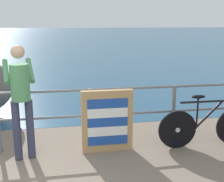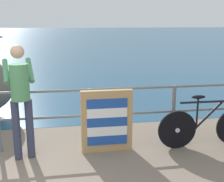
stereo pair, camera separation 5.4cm
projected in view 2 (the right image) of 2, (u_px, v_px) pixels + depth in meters
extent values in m
cube|color=#756656|center=(50.00, 50.00, 22.26)|extent=(120.00, 120.00, 0.10)
cube|color=navy|center=(57.00, 34.00, 48.95)|extent=(120.00, 90.00, 0.01)
cylinder|color=slate|center=(90.00, 118.00, 4.94)|extent=(0.07, 0.07, 1.02)
cylinder|color=slate|center=(173.00, 113.00, 5.17)|extent=(0.07, 0.07, 1.02)
cylinder|color=black|center=(177.00, 130.00, 4.87)|extent=(0.66, 0.04, 0.66)
cylinder|color=#B7BCC6|center=(177.00, 130.00, 4.87)|extent=(0.08, 0.06, 0.08)
cylinder|color=black|center=(208.00, 102.00, 4.84)|extent=(0.99, 0.05, 0.04)
cylinder|color=black|center=(209.00, 115.00, 4.90)|extent=(0.50, 0.05, 0.50)
cylinder|color=black|center=(197.00, 114.00, 4.86)|extent=(0.03, 0.03, 0.53)
ellipsoid|color=black|center=(198.00, 97.00, 4.79)|extent=(0.24, 0.10, 0.06)
cylinder|color=#333851|center=(17.00, 130.00, 4.46)|extent=(0.12, 0.12, 0.95)
ellipsoid|color=#513319|center=(18.00, 155.00, 4.61)|extent=(0.15, 0.27, 0.08)
cylinder|color=#333851|center=(30.00, 129.00, 4.53)|extent=(0.12, 0.12, 0.95)
ellipsoid|color=#513319|center=(31.00, 153.00, 4.68)|extent=(0.15, 0.27, 0.08)
cylinder|color=#4C8C59|center=(20.00, 82.00, 4.31)|extent=(0.28, 0.28, 0.55)
sphere|color=tan|center=(17.00, 52.00, 4.21)|extent=(0.20, 0.20, 0.20)
cylinder|color=#4C8C59|center=(6.00, 71.00, 4.44)|extent=(0.18, 0.52, 0.34)
cylinder|color=#4C8C59|center=(30.00, 70.00, 4.56)|extent=(0.18, 0.52, 0.34)
cube|color=tan|center=(107.00, 121.00, 4.73)|extent=(0.84, 0.09, 1.04)
cube|color=#1E479E|center=(107.00, 140.00, 4.76)|extent=(0.66, 0.01, 0.16)
cube|color=white|center=(107.00, 131.00, 4.72)|extent=(0.66, 0.01, 0.16)
cube|color=#1E479E|center=(107.00, 122.00, 4.69)|extent=(0.66, 0.01, 0.16)
cube|color=white|center=(107.00, 113.00, 4.65)|extent=(0.66, 0.01, 0.16)
cube|color=#1E479E|center=(107.00, 104.00, 4.61)|extent=(0.66, 0.01, 0.16)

